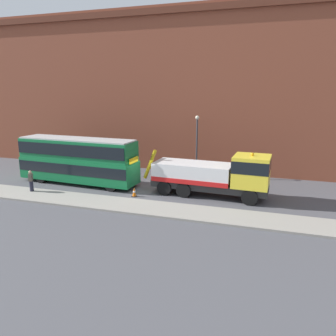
% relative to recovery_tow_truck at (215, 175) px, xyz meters
% --- Properties ---
extents(ground_plane, '(120.00, 120.00, 0.00)m').
position_rel_recovery_tow_truck_xyz_m(ground_plane, '(-5.82, 0.04, -1.76)').
color(ground_plane, '#4C4C51').
extents(near_kerb, '(60.00, 2.80, 0.15)m').
position_rel_recovery_tow_truck_xyz_m(near_kerb, '(-5.82, -4.16, -1.68)').
color(near_kerb, gray).
rests_on(near_kerb, ground_plane).
extents(building_facade, '(60.00, 1.50, 16.00)m').
position_rel_recovery_tow_truck_xyz_m(building_facade, '(-5.82, 7.76, 6.31)').
color(building_facade, brown).
rests_on(building_facade, ground_plane).
extents(recovery_tow_truck, '(10.21, 3.18, 3.67)m').
position_rel_recovery_tow_truck_xyz_m(recovery_tow_truck, '(0.00, 0.00, 0.00)').
color(recovery_tow_truck, '#2D2D2D').
rests_on(recovery_tow_truck, ground_plane).
extents(double_decker_bus, '(11.15, 3.22, 4.06)m').
position_rel_recovery_tow_truck_xyz_m(double_decker_bus, '(-12.17, 0.03, 0.47)').
color(double_decker_bus, '#146B38').
rests_on(double_decker_bus, ground_plane).
extents(pedestrian_onlooker, '(0.40, 0.47, 1.71)m').
position_rel_recovery_tow_truck_xyz_m(pedestrian_onlooker, '(-14.28, -3.55, -0.77)').
color(pedestrian_onlooker, '#232333').
rests_on(pedestrian_onlooker, near_kerb).
extents(traffic_cone_near_bus, '(0.36, 0.36, 0.72)m').
position_rel_recovery_tow_truck_xyz_m(traffic_cone_near_bus, '(-5.98, -1.93, -1.42)').
color(traffic_cone_near_bus, orange).
rests_on(traffic_cone_near_bus, ground_plane).
extents(street_lamp, '(0.36, 0.36, 5.83)m').
position_rel_recovery_tow_truck_xyz_m(street_lamp, '(-2.70, 5.57, 1.71)').
color(street_lamp, '#38383D').
rests_on(street_lamp, ground_plane).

